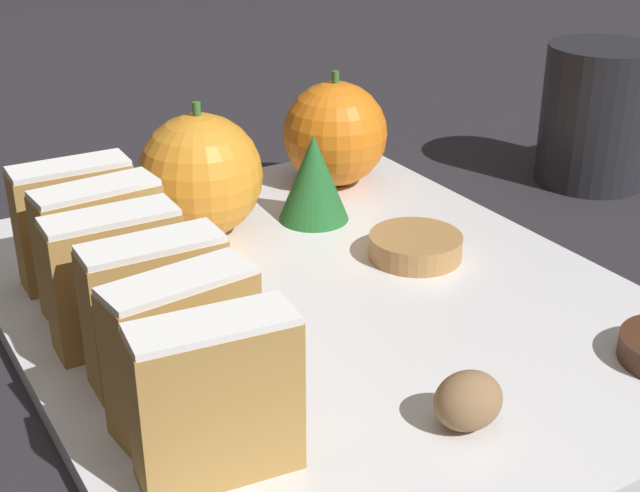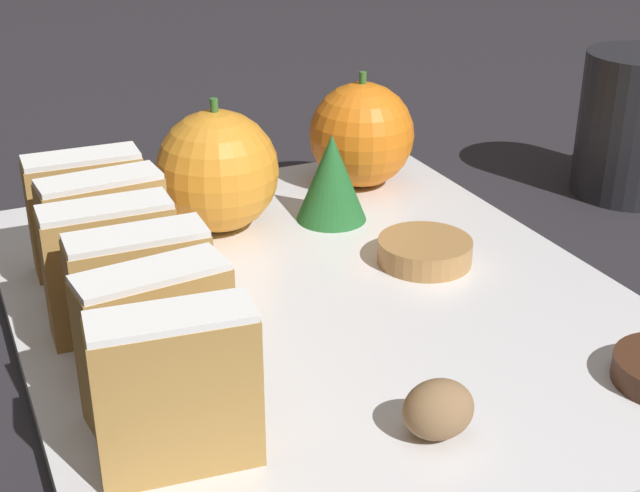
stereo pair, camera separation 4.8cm
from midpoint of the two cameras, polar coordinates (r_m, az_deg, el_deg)
name	(u,v)px [view 2 (the right image)]	position (r m, az deg, el deg)	size (l,w,h in m)	color
ground_plane	(320,313)	(0.50, 2.76, -4.40)	(6.00, 6.00, 0.00)	#28262B
serving_platter	(320,304)	(0.50, 2.77, -3.81)	(0.32, 0.40, 0.01)	white
stollen_slice_front	(176,391)	(0.36, -5.32, -9.36)	(0.07, 0.03, 0.07)	#B28442
stollen_slice_second	(157,342)	(0.39, -6.91, -6.24)	(0.07, 0.03, 0.07)	#B28442
stollen_slice_third	(142,301)	(0.42, -8.13, -3.59)	(0.07, 0.03, 0.07)	#B28442
stollen_slice_fourth	(111,269)	(0.45, -10.28, -1.53)	(0.07, 0.03, 0.07)	#B28442
stollen_slice_fifth	(105,238)	(0.49, -10.87, 0.47)	(0.07, 0.03, 0.07)	#B28442
stollen_slice_sixth	(87,212)	(0.52, -12.14, 2.07)	(0.07, 0.03, 0.07)	#B28442
orange_near	(362,135)	(0.64, 4.86, 7.07)	(0.07, 0.07, 0.08)	orange
orange_far	(218,171)	(0.56, -4.15, 4.76)	(0.08, 0.08, 0.09)	orange
walnut	(438,409)	(0.39, 11.19, -10.33)	(0.03, 0.03, 0.03)	#8E6B47
gingerbread_cookie	(425,251)	(0.54, 9.29, -0.38)	(0.06, 0.06, 0.01)	#B27F47
evergreen_sprig	(332,178)	(0.58, 3.13, 4.35)	(0.05, 0.05, 0.06)	#23662D
coffee_mug	(638,124)	(0.70, 21.59, 7.23)	(0.12, 0.08, 0.10)	#232328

